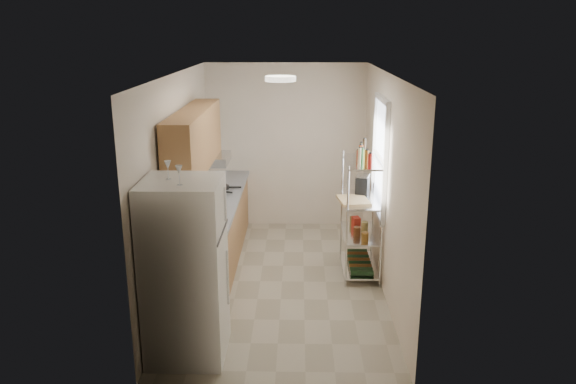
% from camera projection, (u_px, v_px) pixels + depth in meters
% --- Properties ---
extents(room, '(2.52, 4.42, 2.62)m').
position_uv_depth(room, '(282.00, 183.00, 6.78)').
color(room, '#B0A68E').
rests_on(room, ground).
extents(counter_run, '(0.63, 3.51, 0.90)m').
position_uv_depth(counter_run, '(214.00, 235.00, 7.45)').
color(counter_run, '#9D6E43').
rests_on(counter_run, ground).
extents(upper_cabinets, '(0.33, 2.20, 0.72)m').
position_uv_depth(upper_cabinets, '(194.00, 140.00, 6.75)').
color(upper_cabinets, '#9D6E43').
rests_on(upper_cabinets, room).
extents(range_hood, '(0.50, 0.60, 0.12)m').
position_uv_depth(range_hood, '(210.00, 159.00, 7.64)').
color(range_hood, '#B7BABC').
rests_on(range_hood, room).
extents(window, '(0.06, 1.00, 1.46)m').
position_uv_depth(window, '(380.00, 157.00, 7.02)').
color(window, white).
rests_on(window, room).
extents(bakers_rack, '(0.45, 0.90, 1.73)m').
position_uv_depth(bakers_rack, '(362.00, 192.00, 7.10)').
color(bakers_rack, silver).
rests_on(bakers_rack, ground).
extents(ceiling_dome, '(0.34, 0.34, 0.05)m').
position_uv_depth(ceiling_dome, '(281.00, 79.00, 6.13)').
color(ceiling_dome, white).
rests_on(ceiling_dome, room).
extents(refrigerator, '(0.73, 0.73, 1.77)m').
position_uv_depth(refrigerator, '(185.00, 270.00, 5.33)').
color(refrigerator, silver).
rests_on(refrigerator, ground).
extents(wine_glass_a, '(0.06, 0.06, 0.18)m').
position_uv_depth(wine_glass_a, '(168.00, 170.00, 5.09)').
color(wine_glass_a, silver).
rests_on(wine_glass_a, refrigerator).
extents(wine_glass_b, '(0.06, 0.06, 0.18)m').
position_uv_depth(wine_glass_b, '(179.00, 175.00, 4.90)').
color(wine_glass_b, silver).
rests_on(wine_glass_b, refrigerator).
extents(rice_cooker, '(0.28, 0.28, 0.23)m').
position_uv_depth(rice_cooker, '(213.00, 191.00, 7.45)').
color(rice_cooker, white).
rests_on(rice_cooker, counter_run).
extents(frying_pan_large, '(0.34, 0.34, 0.05)m').
position_uv_depth(frying_pan_large, '(213.00, 191.00, 7.82)').
color(frying_pan_large, black).
rests_on(frying_pan_large, counter_run).
extents(frying_pan_small, '(0.25, 0.25, 0.05)m').
position_uv_depth(frying_pan_small, '(221.00, 187.00, 7.98)').
color(frying_pan_small, black).
rests_on(frying_pan_small, counter_run).
extents(cutting_board, '(0.42, 0.51, 0.03)m').
position_uv_depth(cutting_board, '(353.00, 200.00, 7.03)').
color(cutting_board, tan).
rests_on(cutting_board, bakers_rack).
extents(espresso_machine, '(0.21, 0.27, 0.27)m').
position_uv_depth(espresso_machine, '(363.00, 185.00, 7.27)').
color(espresso_machine, black).
rests_on(espresso_machine, bakers_rack).
extents(storage_bag, '(0.12, 0.14, 0.14)m').
position_uv_depth(storage_bag, '(356.00, 222.00, 7.41)').
color(storage_bag, '#AE2615').
rests_on(storage_bag, bakers_rack).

